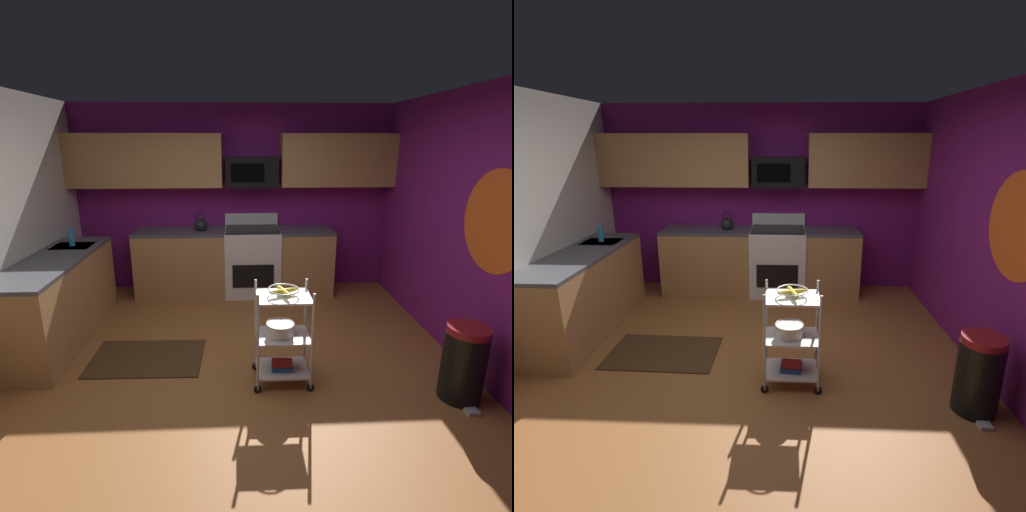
% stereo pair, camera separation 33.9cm
% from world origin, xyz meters
% --- Properties ---
extents(floor, '(4.40, 4.80, 0.04)m').
position_xyz_m(floor, '(0.00, 0.00, -0.02)').
color(floor, '#995B2D').
rests_on(floor, ground).
extents(wall_back, '(4.52, 0.06, 2.60)m').
position_xyz_m(wall_back, '(0.00, 2.43, 1.30)').
color(wall_back, '#751970').
rests_on(wall_back, ground).
extents(wall_right, '(0.06, 4.80, 2.60)m').
position_xyz_m(wall_right, '(2.23, 0.00, 1.30)').
color(wall_right, '#751970').
rests_on(wall_right, ground).
extents(wall_flower_decal, '(0.00, 0.89, 0.89)m').
position_xyz_m(wall_flower_decal, '(2.20, -0.08, 1.45)').
color(wall_flower_decal, '#E5591E').
extents(counter_run, '(3.56, 2.53, 0.92)m').
position_xyz_m(counter_run, '(-0.80, 1.57, 0.46)').
color(counter_run, '#B27F4C').
rests_on(counter_run, ground).
extents(oven_range, '(0.76, 0.65, 1.10)m').
position_xyz_m(oven_range, '(0.25, 2.10, 0.48)').
color(oven_range, white).
rests_on(oven_range, ground).
extents(upper_cabinets, '(4.40, 0.33, 0.70)m').
position_xyz_m(upper_cabinets, '(-0.05, 2.23, 1.85)').
color(upper_cabinets, '#B27F4C').
extents(microwave, '(0.70, 0.39, 0.40)m').
position_xyz_m(microwave, '(0.25, 2.21, 1.70)').
color(microwave, black).
extents(rolling_cart, '(0.53, 0.38, 0.91)m').
position_xyz_m(rolling_cart, '(0.42, -0.10, 0.45)').
color(rolling_cart, silver).
rests_on(rolling_cart, ground).
extents(fruit_bowl, '(0.27, 0.27, 0.07)m').
position_xyz_m(fruit_bowl, '(0.42, -0.10, 0.88)').
color(fruit_bowl, silver).
rests_on(fruit_bowl, rolling_cart).
extents(mixing_bowl_large, '(0.25, 0.25, 0.11)m').
position_xyz_m(mixing_bowl_large, '(0.40, -0.10, 0.52)').
color(mixing_bowl_large, silver).
rests_on(mixing_bowl_large, rolling_cart).
extents(book_stack, '(0.20, 0.19, 0.06)m').
position_xyz_m(book_stack, '(0.42, -0.10, 0.16)').
color(book_stack, '#1E4C8C').
rests_on(book_stack, rolling_cart).
extents(kettle, '(0.21, 0.18, 0.26)m').
position_xyz_m(kettle, '(-0.46, 2.10, 1.00)').
color(kettle, black).
rests_on(kettle, counter_run).
extents(dish_soap_bottle, '(0.06, 0.06, 0.20)m').
position_xyz_m(dish_soap_bottle, '(-1.90, 1.35, 1.02)').
color(dish_soap_bottle, '#2D8CBF').
rests_on(dish_soap_bottle, counter_run).
extents(trash_can, '(0.34, 0.42, 0.66)m').
position_xyz_m(trash_can, '(1.90, -0.42, 0.33)').
color(trash_can, black).
rests_on(trash_can, ground).
extents(floor_rug, '(1.12, 0.72, 0.01)m').
position_xyz_m(floor_rug, '(-0.89, 0.34, 0.01)').
color(floor_rug, '#472D19').
rests_on(floor_rug, ground).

